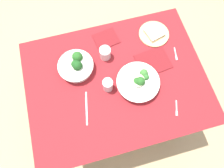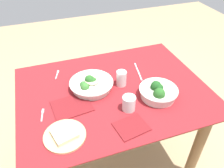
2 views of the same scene
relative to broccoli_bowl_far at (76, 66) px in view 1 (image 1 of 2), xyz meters
name	(u,v)px [view 1 (image 1 of 2)]	position (x,y,z in m)	size (l,w,h in m)	color
ground_plane	(115,105)	(0.23, -0.15, -0.74)	(6.00, 6.00, 0.00)	tan
dining_table	(116,86)	(0.23, -0.15, -0.16)	(1.17, 0.88, 0.70)	maroon
broccoli_bowl_far	(76,66)	(0.00, 0.00, 0.00)	(0.23, 0.23, 0.11)	silver
broccoli_bowl_near	(138,82)	(0.35, -0.21, -0.01)	(0.27, 0.27, 0.09)	silver
bread_side_plate	(154,34)	(0.58, 0.11, -0.03)	(0.21, 0.21, 0.03)	#D6B27A
water_glass_center	(105,53)	(0.20, 0.04, 0.00)	(0.07, 0.07, 0.09)	silver
water_glass_side	(108,85)	(0.16, -0.18, 0.01)	(0.06, 0.06, 0.10)	silver
fork_by_far_bowl	(176,54)	(0.67, -0.08, -0.04)	(0.03, 0.10, 0.00)	#B7B7BC
fork_by_near_bowl	(176,109)	(0.54, -0.43, -0.04)	(0.04, 0.09, 0.00)	#B7B7BC
table_knife_left	(87,108)	(0.00, -0.28, -0.04)	(0.21, 0.01, 0.00)	#B7B7BC
napkin_folded_upper	(153,62)	(0.50, -0.09, -0.04)	(0.22, 0.17, 0.01)	maroon
napkin_folded_lower	(106,39)	(0.24, 0.16, -0.04)	(0.16, 0.14, 0.01)	maroon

